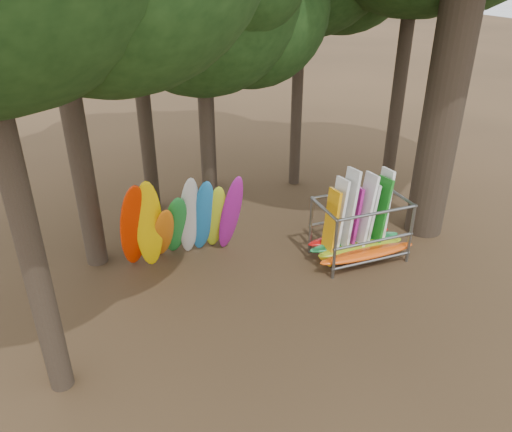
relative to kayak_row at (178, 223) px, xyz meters
name	(u,v)px	position (x,y,z in m)	size (l,w,h in m)	color
ground	(299,277)	(3.00, -1.88, -1.41)	(120.00, 120.00, 0.00)	#47331E
lake	(99,29)	(3.00, 58.12, -1.41)	(160.00, 160.00, 0.00)	gray
kayak_row	(178,223)	(0.00, 0.00, 0.00)	(3.61, 1.95, 3.22)	red
storage_rack	(359,231)	(5.12, -1.48, -0.51)	(3.14, 1.61, 2.84)	slate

